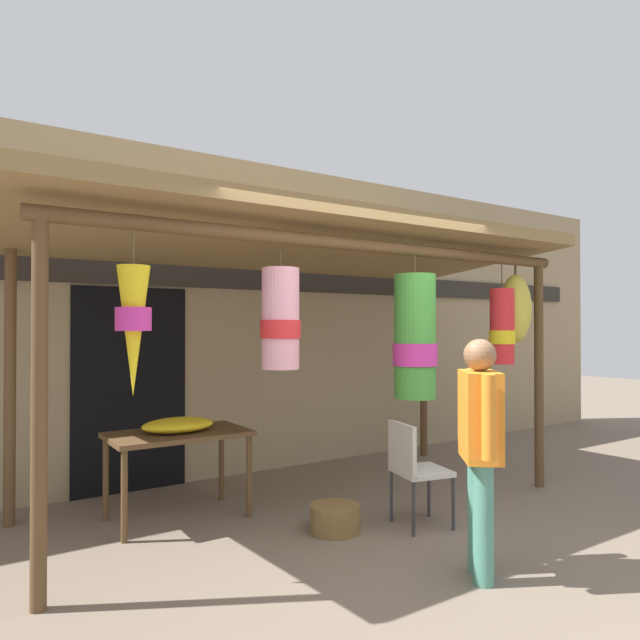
{
  "coord_description": "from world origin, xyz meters",
  "views": [
    {
      "loc": [
        -2.71,
        -3.18,
        1.61
      ],
      "look_at": [
        0.39,
        1.5,
        1.68
      ],
      "focal_mm": 32.23,
      "sensor_mm": 36.0,
      "label": 1
    }
  ],
  "objects_px": {
    "flower_heap_on_table": "(180,425)",
    "wicker_basket_by_table": "(335,518)",
    "folding_chair": "(413,464)",
    "display_table": "(178,442)",
    "vendor_in_orange": "(480,438)"
  },
  "relations": [
    {
      "from": "folding_chair",
      "to": "wicker_basket_by_table",
      "type": "bearing_deg",
      "value": 156.23
    },
    {
      "from": "display_table",
      "to": "folding_chair",
      "type": "height_order",
      "value": "folding_chair"
    },
    {
      "from": "display_table",
      "to": "folding_chair",
      "type": "xyz_separation_m",
      "value": [
        1.51,
        -1.23,
        -0.14
      ]
    },
    {
      "from": "display_table",
      "to": "vendor_in_orange",
      "type": "bearing_deg",
      "value": -60.51
    },
    {
      "from": "folding_chair",
      "to": "flower_heap_on_table",
      "type": "bearing_deg",
      "value": 141.05
    },
    {
      "from": "flower_heap_on_table",
      "to": "wicker_basket_by_table",
      "type": "height_order",
      "value": "flower_heap_on_table"
    },
    {
      "from": "display_table",
      "to": "flower_heap_on_table",
      "type": "bearing_deg",
      "value": -68.04
    },
    {
      "from": "display_table",
      "to": "flower_heap_on_table",
      "type": "xyz_separation_m",
      "value": [
        0.01,
        -0.02,
        0.15
      ]
    },
    {
      "from": "display_table",
      "to": "wicker_basket_by_table",
      "type": "relative_size",
      "value": 2.87
    },
    {
      "from": "flower_heap_on_table",
      "to": "folding_chair",
      "type": "bearing_deg",
      "value": -38.95
    },
    {
      "from": "display_table",
      "to": "vendor_in_orange",
      "type": "height_order",
      "value": "vendor_in_orange"
    },
    {
      "from": "display_table",
      "to": "flower_heap_on_table",
      "type": "height_order",
      "value": "flower_heap_on_table"
    },
    {
      "from": "folding_chair",
      "to": "wicker_basket_by_table",
      "type": "distance_m",
      "value": 0.76
    },
    {
      "from": "flower_heap_on_table",
      "to": "vendor_in_orange",
      "type": "bearing_deg",
      "value": -60.46
    },
    {
      "from": "flower_heap_on_table",
      "to": "wicker_basket_by_table",
      "type": "relative_size",
      "value": 1.52
    }
  ]
}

